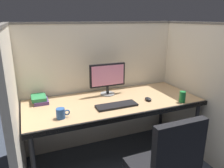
# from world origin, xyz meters

# --- Properties ---
(cubicle_partition_rear) EXTENTS (2.21, 0.06, 1.57)m
(cubicle_partition_rear) POSITION_xyz_m (0.00, 0.74, 0.79)
(cubicle_partition_rear) COLOR beige
(cubicle_partition_rear) RESTS_ON ground
(cubicle_partition_left) EXTENTS (0.06, 1.41, 1.57)m
(cubicle_partition_left) POSITION_xyz_m (-0.99, 0.20, 0.79)
(cubicle_partition_left) COLOR beige
(cubicle_partition_left) RESTS_ON ground
(cubicle_partition_right) EXTENTS (0.06, 1.41, 1.57)m
(cubicle_partition_right) POSITION_xyz_m (0.99, 0.20, 0.79)
(cubicle_partition_right) COLOR beige
(cubicle_partition_right) RESTS_ON ground
(desk) EXTENTS (1.90, 0.80, 0.74)m
(desk) POSITION_xyz_m (0.00, 0.29, 0.69)
(desk) COLOR tan
(desk) RESTS_ON ground
(monitor_center) EXTENTS (0.43, 0.17, 0.37)m
(monitor_center) POSITION_xyz_m (0.01, 0.52, 0.96)
(monitor_center) COLOR gray
(monitor_center) RESTS_ON desk
(keyboard_main) EXTENTS (0.43, 0.15, 0.02)m
(keyboard_main) POSITION_xyz_m (-0.03, 0.14, 0.75)
(keyboard_main) COLOR black
(keyboard_main) RESTS_ON desk
(computer_mouse) EXTENTS (0.06, 0.10, 0.04)m
(computer_mouse) POSITION_xyz_m (0.35, 0.16, 0.76)
(computer_mouse) COLOR black
(computer_mouse) RESTS_ON desk
(soda_can) EXTENTS (0.07, 0.07, 0.12)m
(soda_can) POSITION_xyz_m (0.67, -0.02, 0.80)
(soda_can) COLOR #197233
(soda_can) RESTS_ON desk
(coffee_mug) EXTENTS (0.13, 0.08, 0.09)m
(coffee_mug) POSITION_xyz_m (-0.61, 0.09, 0.79)
(coffee_mug) COLOR #264C8C
(coffee_mug) RESTS_ON desk
(book_stack) EXTENTS (0.17, 0.22, 0.07)m
(book_stack) POSITION_xyz_m (-0.76, 0.56, 0.78)
(book_stack) COLOR #4C3366
(book_stack) RESTS_ON desk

